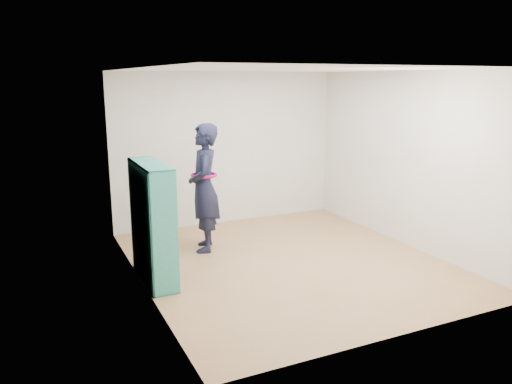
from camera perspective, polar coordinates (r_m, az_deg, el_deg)
name	(u,v)px	position (r m, az deg, el deg)	size (l,w,h in m)	color
floor	(289,262)	(7.00, 3.76, -7.98)	(4.50, 4.50, 0.00)	#997545
ceiling	(292,69)	(6.55, 4.10, 13.81)	(4.50, 4.50, 0.00)	white
wall_left	(140,183)	(5.96, -13.16, 1.02)	(0.02, 4.50, 2.60)	beige
wall_right	(407,160)	(7.81, 16.91, 3.55)	(0.02, 4.50, 2.60)	beige
wall_back	(227,149)	(8.66, -3.31, 4.95)	(4.00, 0.02, 2.60)	beige
wall_front	(407,209)	(4.85, 16.85, -1.87)	(4.00, 0.02, 2.60)	beige
bookshelf	(151,225)	(6.30, -11.92, -3.70)	(0.33, 1.12, 1.49)	#298177
person	(204,188)	(7.27, -5.95, 0.48)	(0.64, 0.79, 1.87)	black
smartphone	(194,179)	(7.32, -7.08, 1.51)	(0.01, 0.09, 0.13)	silver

